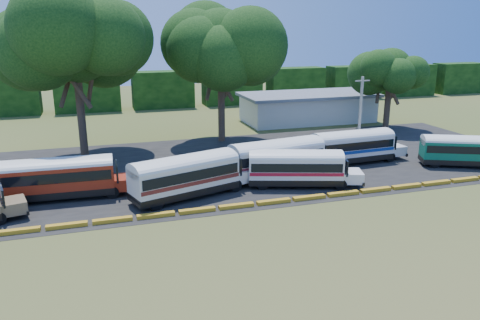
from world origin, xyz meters
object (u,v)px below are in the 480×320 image
object	(u,v)px
tree_west	(74,39)
bus_red	(62,175)
bus_cream_west	(187,174)
bus_teal	(465,149)
bus_white_red	(298,166)

from	to	relation	value
tree_west	bus_red	bearing A→B (deg)	-97.22
bus_cream_west	bus_teal	xyz separation A→B (m)	(27.27, 0.48, -0.22)
bus_red	tree_west	world-z (taller)	tree_west
bus_red	bus_teal	xyz separation A→B (m)	(36.69, -2.17, -0.17)
bus_white_red	bus_teal	world-z (taller)	bus_white_red
bus_red	bus_white_red	world-z (taller)	bus_red
bus_red	bus_teal	bearing A→B (deg)	-1.47
bus_cream_west	bus_red	bearing A→B (deg)	146.88
bus_red	bus_teal	distance (m)	36.76
bus_teal	tree_west	distance (m)	39.24
tree_west	bus_teal	bearing A→B (deg)	-21.77
bus_cream_west	bus_white_red	bearing A→B (deg)	-18.19
bus_red	bus_cream_west	distance (m)	9.79
bus_white_red	tree_west	size ratio (longest dim) A/B	0.61
bus_red	bus_white_red	distance (m)	19.06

